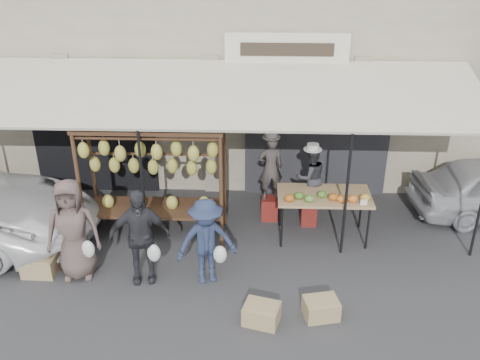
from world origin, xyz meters
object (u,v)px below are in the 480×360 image
object	(u,v)px
banana_rack	(152,159)
customer_mid	(140,236)
vendor_left	(271,168)
crate_near_b	(321,308)
customer_left	(73,230)
vendor_right	(311,177)
crate_near_a	(262,314)
crate_far	(40,265)
produce_table	(325,197)
customer_right	(206,242)

from	to	relation	value
banana_rack	customer_mid	world-z (taller)	banana_rack
vendor_left	crate_near_b	bearing A→B (deg)	91.29
customer_left	customer_mid	size ratio (longest dim) A/B	1.07
vendor_right	customer_mid	size ratio (longest dim) A/B	0.72
crate_near_a	crate_far	distance (m)	3.89
crate_near_b	crate_far	world-z (taller)	crate_far
banana_rack	customer_left	bearing A→B (deg)	-129.98
banana_rack	vendor_left	distance (m)	2.28
customer_mid	crate_near_a	distance (m)	2.31
produce_table	vendor_right	size ratio (longest dim) A/B	1.41
produce_table	vendor_right	bearing A→B (deg)	112.09
vendor_right	customer_right	xyz separation A→B (m)	(-1.81, -1.89, -0.27)
customer_left	customer_mid	bearing A→B (deg)	-11.96
vendor_right	customer_mid	bearing A→B (deg)	14.29
produce_table	crate_near_a	distance (m)	2.71
produce_table	vendor_left	world-z (taller)	vendor_left
crate_far	banana_rack	bearing A→B (deg)	36.44
produce_table	crate_far	distance (m)	5.08
banana_rack	vendor_right	size ratio (longest dim) A/B	2.16
produce_table	crate_near_b	distance (m)	2.32
vendor_left	crate_near_a	world-z (taller)	vendor_left
crate_near_b	customer_right	bearing A→B (deg)	155.13
crate_near_b	customer_mid	bearing A→B (deg)	163.82
vendor_left	produce_table	bearing A→B (deg)	130.85
banana_rack	customer_right	bearing A→B (deg)	-51.94
vendor_left	crate_near_b	xyz separation A→B (m)	(0.75, -2.90, -0.97)
vendor_right	crate_near_a	xyz separation A→B (m)	(-0.91, -2.88, -0.87)
vendor_left	customer_mid	world-z (taller)	vendor_left
banana_rack	produce_table	bearing A→B (deg)	-0.32
banana_rack	crate_near_b	size ratio (longest dim) A/B	5.16
produce_table	vendor_left	xyz separation A→B (m)	(-0.98, 0.71, 0.24)
customer_mid	crate_near_a	xyz separation A→B (m)	(1.97, -0.99, -0.68)
vendor_left	vendor_right	bearing A→B (deg)	153.48
crate_near_b	customer_left	bearing A→B (deg)	167.18
customer_mid	crate_near_b	world-z (taller)	customer_mid
banana_rack	customer_right	xyz separation A→B (m)	(1.08, -1.38, -0.81)
vendor_left	crate_near_b	distance (m)	3.15
produce_table	customer_left	bearing A→B (deg)	-162.94
banana_rack	vendor_left	world-z (taller)	banana_rack
vendor_right	crate_far	bearing A→B (deg)	2.40
customer_left	crate_far	world-z (taller)	customer_left
banana_rack	crate_near_a	size ratio (longest dim) A/B	5.06
vendor_left	customer_left	xyz separation A→B (m)	(-3.22, -2.00, -0.23)
vendor_left	crate_far	xyz separation A→B (m)	(-3.89, -1.99, -0.95)
vendor_left	crate_near_a	size ratio (longest dim) A/B	2.58
customer_mid	customer_right	distance (m)	1.08
vendor_left	crate_near_a	bearing A→B (deg)	74.09
customer_left	customer_right	bearing A→B (deg)	-10.19
customer_left	crate_near_b	world-z (taller)	customer_left
vendor_left	vendor_right	world-z (taller)	vendor_left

